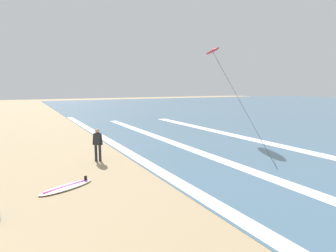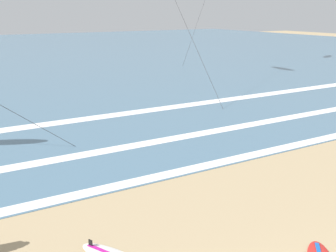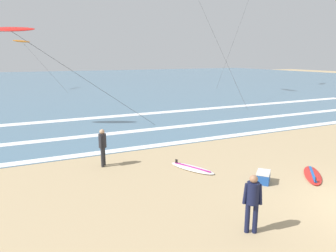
{
  "view_description": "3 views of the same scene",
  "coord_description": "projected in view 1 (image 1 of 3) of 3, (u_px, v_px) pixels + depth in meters",
  "views": [
    {
      "loc": [
        7.09,
        4.1,
        3.63
      ],
      "look_at": [
        -1.81,
        8.8,
        2.21
      ],
      "focal_mm": 30.17,
      "sensor_mm": 36.0,
      "label": 1
    },
    {
      "loc": [
        -6.58,
        -2.52,
        5.62
      ],
      "look_at": [
        0.59,
        9.38,
        1.74
      ],
      "focal_mm": 44.94,
      "sensor_mm": 36.0,
      "label": 2
    },
    {
      "loc": [
        -9.31,
        -5.2,
        4.53
      ],
      "look_at": [
        -2.07,
        10.11,
        0.77
      ],
      "focal_mm": 33.64,
      "sensor_mm": 36.0,
      "label": 3
    }
  ],
  "objects": [
    {
      "name": "wave_foam_shoreline",
      "position": [
        208.0,
        200.0,
        9.02
      ],
      "size": [
        55.45,
        0.59,
        0.01
      ],
      "primitive_type": "cube",
      "color": "white",
      "rests_on": "ocean_surface"
    },
    {
      "name": "wave_foam_mid_break",
      "position": [
        246.0,
        169.0,
        12.37
      ],
      "size": [
        39.73,
        0.72,
        0.01
      ],
      "primitive_type": "cube",
      "color": "white",
      "rests_on": "ocean_surface"
    },
    {
      "name": "kite_red_high_left",
      "position": [
        213.0,
        51.0,
        19.94
      ],
      "size": [
        9.98,
        3.6,
        6.33
      ],
      "color": "red",
      "rests_on": "ground"
    },
    {
      "name": "surfer_background_far",
      "position": [
        98.0,
        142.0,
        13.68
      ],
      "size": [
        0.34,
        0.48,
        1.6
      ],
      "color": "#232328",
      "rests_on": "ground"
    },
    {
      "name": "surfboard_left_pile",
      "position": [
        67.0,
        187.0,
        10.12
      ],
      "size": [
        1.42,
        2.16,
        0.25
      ],
      "color": "silver",
      "rests_on": "ground"
    }
  ]
}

